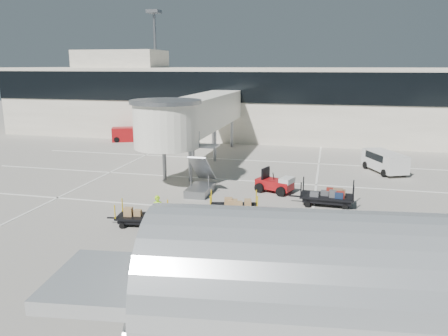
{
  "coord_description": "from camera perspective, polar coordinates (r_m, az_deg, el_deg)",
  "views": [
    {
      "loc": [
        6.59,
        -21.48,
        8.27
      ],
      "look_at": [
        0.4,
        4.34,
        2.0
      ],
      "focal_mm": 35.0,
      "sensor_mm": 36.0,
      "label": 1
    }
  ],
  "objects": [
    {
      "name": "ground",
      "position": [
        23.94,
        -3.37,
        -6.95
      ],
      "size": [
        140.0,
        140.0,
        0.0
      ],
      "primitive_type": "plane",
      "color": "#B1AA9E",
      "rests_on": "ground"
    },
    {
      "name": "baggage_tug",
      "position": [
        29.23,
        6.74,
        -2.07
      ],
      "size": [
        2.67,
        2.22,
        1.59
      ],
      "rotation": [
        0.0,
        0.0,
        -0.36
      ],
      "color": "maroon",
      "rests_on": "ground"
    },
    {
      "name": "ground_worker",
      "position": [
        23.28,
        -8.62,
        -5.53
      ],
      "size": [
        0.69,
        0.55,
        1.65
      ],
      "primitive_type": "imported",
      "rotation": [
        0.0,
        0.0,
        0.29
      ],
      "color": "#A4ED19",
      "rests_on": "ground"
    },
    {
      "name": "box_cart_far",
      "position": [
        23.62,
        -10.84,
        -6.3
      ],
      "size": [
        3.29,
        1.65,
        1.26
      ],
      "rotation": [
        0.0,
        0.0,
        0.14
      ],
      "color": "black",
      "rests_on": "ground"
    },
    {
      "name": "belt_loader",
      "position": [
        49.86,
        -12.1,
        4.33
      ],
      "size": [
        4.46,
        2.96,
        2.02
      ],
      "rotation": [
        0.0,
        0.0,
        0.37
      ],
      "color": "maroon",
      "rests_on": "ground"
    },
    {
      "name": "jet_bridge",
      "position": [
        35.58,
        -3.89,
        6.82
      ],
      "size": [
        5.7,
        20.4,
        6.03
      ],
      "color": "white",
      "rests_on": "ground"
    },
    {
      "name": "minivan",
      "position": [
        36.73,
        20.16,
        0.98
      ],
      "size": [
        3.31,
        4.55,
        1.61
      ],
      "rotation": [
        0.0,
        0.0,
        0.43
      ],
      "color": "silver",
      "rests_on": "ground"
    },
    {
      "name": "terminal",
      "position": [
        52.06,
        5.84,
        8.62
      ],
      "size": [
        64.0,
        12.11,
        15.2
      ],
      "color": "#EFE6CE",
      "rests_on": "ground"
    },
    {
      "name": "suitcase_cart",
      "position": [
        27.05,
        13.33,
        -3.65
      ],
      "size": [
        3.89,
        1.7,
        1.51
      ],
      "rotation": [
        0.0,
        0.0,
        -0.05
      ],
      "color": "black",
      "rests_on": "ground"
    },
    {
      "name": "box_cart_near",
      "position": [
        24.7,
        1.33,
        -5.12
      ],
      "size": [
        3.4,
        1.9,
        1.3
      ],
      "rotation": [
        0.0,
        0.0,
        0.22
      ],
      "color": "black",
      "rests_on": "ground"
    },
    {
      "name": "lane_markings",
      "position": [
        32.72,
        0.23,
        -1.34
      ],
      "size": [
        40.0,
        30.0,
        0.02
      ],
      "color": "white",
      "rests_on": "ground"
    }
  ]
}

